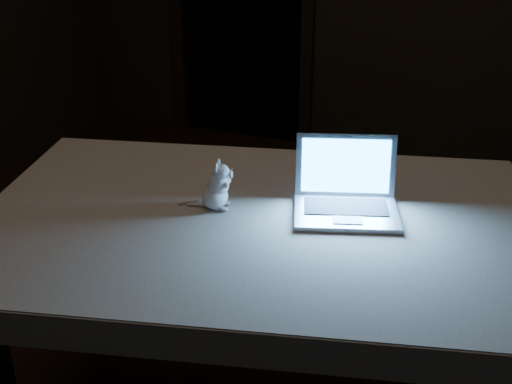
% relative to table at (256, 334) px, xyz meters
% --- Properties ---
extents(floor, '(5.00, 5.00, 0.00)m').
position_rel_table_xyz_m(floor, '(-0.13, 0.22, -0.42)').
color(floor, black).
rests_on(floor, ground).
extents(table, '(1.76, 1.36, 0.84)m').
position_rel_table_xyz_m(table, '(0.00, 0.00, 0.00)').
color(table, black).
rests_on(table, floor).
extents(tablecloth, '(1.87, 1.45, 0.10)m').
position_rel_table_xyz_m(tablecloth, '(0.02, 0.04, 0.38)').
color(tablecloth, '#BCAB9A').
rests_on(tablecloth, table).
extents(laptop, '(0.38, 0.35, 0.21)m').
position_rel_table_xyz_m(laptop, '(0.25, 0.11, 0.53)').
color(laptop, '#A1A1A6').
rests_on(laptop, tablecloth).
extents(plush_mouse, '(0.13, 0.13, 0.15)m').
position_rel_table_xyz_m(plush_mouse, '(-0.14, 0.01, 0.50)').
color(plush_mouse, silver).
rests_on(plush_mouse, tablecloth).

